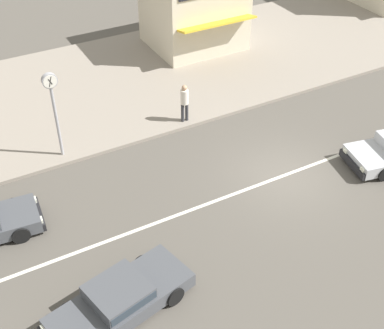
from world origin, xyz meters
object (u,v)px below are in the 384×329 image
(street_clock, at_px, (52,98))
(pedestrian_near_clock, at_px, (185,100))
(shopfront_corner_warung, at_px, (194,7))
(sedan_dark_grey_4, at_px, (120,299))

(street_clock, height_order, pedestrian_near_clock, street_clock)
(pedestrian_near_clock, distance_m, shopfront_corner_warung, 7.72)
(street_clock, relative_size, shopfront_corner_warung, 0.72)
(sedan_dark_grey_4, xyz_separation_m, pedestrian_near_clock, (6.23, 7.78, 0.63))
(pedestrian_near_clock, relative_size, shopfront_corner_warung, 0.35)
(sedan_dark_grey_4, height_order, shopfront_corner_warung, shopfront_corner_warung)
(street_clock, bearing_deg, shopfront_corner_warung, 33.95)
(street_clock, xyz_separation_m, pedestrian_near_clock, (5.37, -0.17, -1.57))
(sedan_dark_grey_4, height_order, street_clock, street_clock)
(shopfront_corner_warung, bearing_deg, sedan_dark_grey_4, -125.68)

